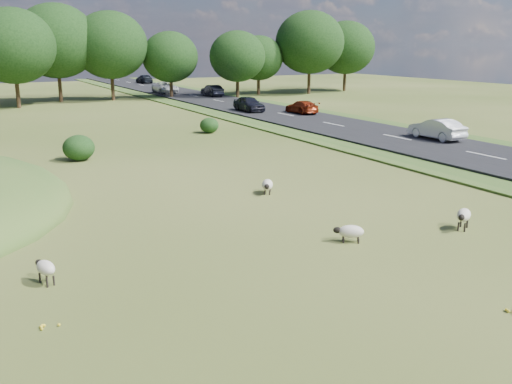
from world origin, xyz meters
The scene contains 14 objects.
ground centered at (0.00, 20.00, 0.00)m, with size 160.00×160.00×0.00m, color #374C18.
road centered at (20.00, 30.00, 0.12)m, with size 8.00×150.00×0.25m, color black.
treeline centered at (-1.06, 55.44, 6.57)m, with size 96.28×14.66×11.70m.
shrubs centered at (-3.87, 23.93, 0.74)m, with size 23.08×10.45×1.56m.
sheep_0 centered at (4.14, 6.92, 0.42)m, with size 0.93×1.18×0.67m.
sheep_1 centered at (8.08, -1.27, 0.56)m, with size 1.12×0.92×0.81m.
sheep_2 centered at (-6.65, 0.76, 0.50)m, with size 0.65×1.03×0.72m.
sheep_3 centered at (3.43, -0.43, 0.40)m, with size 1.09×0.90×0.63m.
car_1 centered at (18.10, 36.14, 1.01)m, with size 1.80×4.47×1.52m, color black.
car_2 centered at (21.90, 32.10, 0.87)m, with size 1.74×4.27×1.24m, color maroon.
car_3 centered at (21.90, 54.23, 0.98)m, with size 1.54×4.43×1.46m, color black.
car_4 centered at (21.90, 84.38, 0.97)m, with size 2.01×4.94×1.43m, color black.
car_5 centered at (21.90, 14.04, 0.98)m, with size 1.54×4.43×1.46m, color silver.
car_6 centered at (18.10, 61.98, 1.02)m, with size 2.55×5.52×1.54m, color white.
Camera 1 is at (-8.43, -15.82, 6.78)m, focal length 40.00 mm.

